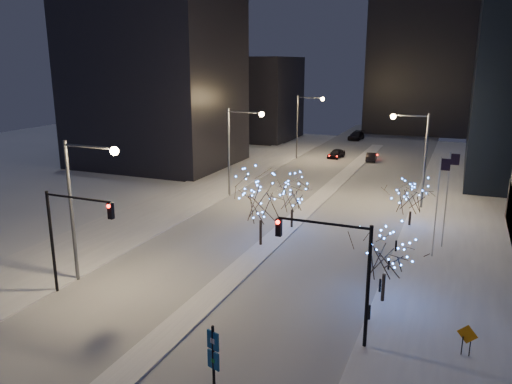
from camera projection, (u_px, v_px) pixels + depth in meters
The scene contains 25 objects.
ground at pixel (186, 320), 30.00m from camera, with size 160.00×160.00×0.00m, color white.
road at pixel (331, 188), 61.27m from camera, with size 20.00×130.00×0.02m, color #B0B5C0.
median at pixel (320, 197), 56.79m from camera, with size 2.00×80.00×0.15m, color white.
east_sidewalk at pixel (460, 244), 42.28m from camera, with size 10.00×90.00×0.15m, color white.
west_sidewalk at pixel (167, 207), 53.05m from camera, with size 8.00×90.00×0.15m, color white.
filler_west_near at pixel (156, 83), 73.11m from camera, with size 22.00×18.00×24.00m, color black.
filler_west_far at pixel (249, 98), 100.18m from camera, with size 18.00×16.00×16.00m, color black.
horizon_block at pixel (430, 33), 104.68m from camera, with size 24.00×14.00×42.00m, color black.
street_lamp_w_near at pixel (82, 193), 33.46m from camera, with size 4.40×0.56×10.00m.
street_lamp_w_mid at pixel (237, 141), 55.80m from camera, with size 4.40×0.56×10.00m.
street_lamp_w_far at pixel (304, 118), 78.14m from camera, with size 4.40×0.56×10.00m.
street_lamp_east at pixel (417, 148), 51.43m from camera, with size 3.90×0.56×10.00m.
traffic_signal_west at pixel (69, 227), 31.93m from camera, with size 5.26×0.43×7.00m.
traffic_signal_east at pixel (339, 262), 26.37m from camera, with size 5.26×0.43×7.00m.
flagpoles at pixel (443, 196), 39.24m from camera, with size 1.35×2.60×8.00m.
bollards at pixel (385, 274), 34.99m from camera, with size 0.16×12.16×0.90m.
car_near at pixel (336, 154), 80.29m from camera, with size 1.73×4.31×1.47m, color black.
car_mid at pixel (371, 157), 77.92m from camera, with size 1.43×4.09×1.35m, color black.
car_far at pixel (356, 136), 99.40m from camera, with size 2.25×5.54×1.61m, color black.
holiday_tree_median_near at pixel (261, 198), 40.91m from camera, with size 5.92×5.92×6.38m.
holiday_tree_median_far at pixel (292, 195), 45.64m from camera, with size 4.34×4.34×4.81m.
holiday_tree_plaza_near at pixel (386, 254), 31.25m from camera, with size 4.52×4.52×4.89m.
holiday_tree_plaza_far at pixel (412, 197), 46.29m from camera, with size 4.75×4.75×4.43m.
wayfinding_sign at pixel (213, 356), 22.19m from camera, with size 0.67×0.30×3.81m.
construction_sign at pixel (467, 337), 25.80m from camera, with size 1.04×0.35×1.77m.
Camera 1 is at (14.29, -23.40, 15.01)m, focal length 35.00 mm.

